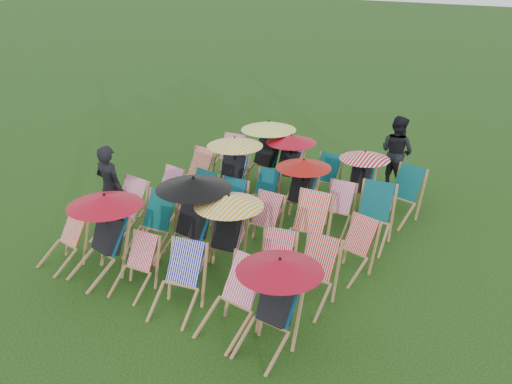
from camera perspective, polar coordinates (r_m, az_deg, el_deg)
The scene contains 33 objects.
ground at distance 10.18m, azimuth -1.21°, elevation -4.88°, with size 100.00×100.00×0.00m, color black.
deckchair_0 at distance 9.78m, azimuth -18.75°, elevation -4.67°, with size 0.64×0.83×0.84m.
deckchair_1 at distance 9.13m, azimuth -15.25°, elevation -4.12°, with size 1.15×1.23×1.37m.
deckchair_2 at distance 8.79m, azimuth -12.08°, elevation -7.28°, with size 0.61×0.79×0.81m.
deckchair_3 at distance 8.18m, azimuth -7.86°, elevation -8.89°, with size 0.78×0.96×0.94m.
deckchair_4 at distance 7.70m, azimuth -2.50°, elevation -10.77°, with size 0.74×0.96×0.98m.
deckchair_5 at distance 7.27m, azimuth 1.59°, elevation -11.12°, with size 1.09×1.15×1.30m.
deckchair_6 at distance 10.33m, azimuth -13.50°, elevation -1.95°, with size 0.76×1.00×1.03m.
deckchair_7 at distance 9.76m, azimuth -10.49°, elevation -3.36°, with size 0.73×0.95×0.98m.
deckchair_8 at distance 9.29m, azimuth -6.79°, elevation -2.62°, with size 1.23×1.29×1.46m.
deckchair_9 at distance 8.95m, azimuth -3.22°, elevation -4.14°, with size 1.09×1.17×1.29m.
deckchair_10 at distance 8.52m, azimuth 1.61°, elevation -7.47°, with size 0.74×0.91×0.89m.
deckchair_11 at distance 8.31m, azimuth 5.58°, elevation -8.28°, with size 0.63×0.86×0.92m.
deckchair_12 at distance 11.12m, azimuth -9.38°, elevation -0.16°, with size 0.67×0.87×0.88m.
deckchair_13 at distance 10.58m, azimuth -6.44°, elevation -0.95°, with size 0.76×0.97×0.98m.
deckchair_14 at distance 10.29m, azimuth -3.16°, elevation -1.73°, with size 0.67×0.89×0.92m.
deckchair_15 at distance 9.78m, azimuth 0.40°, elevation -3.17°, with size 0.59×0.82×0.89m.
deckchair_16 at distance 9.50m, azimuth 4.93°, elevation -3.66°, with size 0.73×0.98×1.02m.
deckchair_17 at distance 9.13m, azimuth 9.50°, elevation -5.63°, with size 0.73×0.90×0.87m.
deckchair_18 at distance 11.92m, azimuth -6.30°, elevation 1.77°, with size 0.67×0.90×0.94m.
deckchair_19 at distance 11.50m, azimuth -2.50°, elevation 2.36°, with size 1.13×1.22×1.34m.
deckchair_20 at distance 11.06m, azimuth 0.61°, elevation -0.17°, with size 0.60×0.79×0.81m.
deckchair_21 at distance 10.67m, azimuth 4.26°, elevation 0.25°, with size 1.03×1.08×1.22m.
deckchair_22 at distance 10.43m, azimuth 7.97°, elevation -1.76°, with size 0.62×0.83×0.86m.
deckchair_23 at distance 10.07m, azimuth 11.45°, elevation -2.46°, with size 0.77×1.00×1.01m.
deckchair_24 at distance 12.91m, azimuth -3.03°, elevation 3.51°, with size 0.63×0.86×0.90m.
deckchair_25 at distance 12.37m, azimuth 0.76°, elevation 4.07°, with size 1.18×1.26×1.40m.
deckchair_26 at distance 11.97m, azimuth 3.10°, elevation 2.95°, with size 1.05×1.09×1.25m.
deckchair_27 at distance 11.77m, azimuth 6.64°, elevation 1.31°, with size 0.61×0.83×0.88m.
deckchair_28 at distance 11.37m, azimuth 10.33°, elevation 1.28°, with size 0.99×1.05×1.17m.
deckchair_29 at distance 11.11m, azimuth 14.16°, elevation -0.33°, with size 0.81×1.01×0.98m.
person_left at distance 10.60m, azimuth -14.41°, elevation 0.37°, with size 0.59×0.39×1.61m, color black.
person_rear at distance 12.54m, azimuth 13.89°, elevation 3.90°, with size 0.77×0.60×1.59m, color black.
Camera 1 is at (5.06, -7.43, 4.78)m, focal length 40.00 mm.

